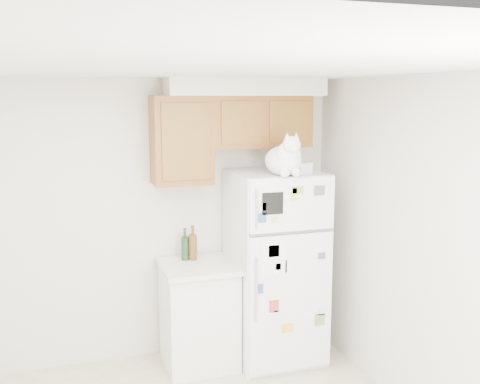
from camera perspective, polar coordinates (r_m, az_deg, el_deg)
name	(u,v)px	position (r m, az deg, el deg)	size (l,w,h in m)	color
room_shell	(175,215)	(3.25, -6.58, -2.29)	(3.84, 4.04, 2.52)	beige
refrigerator	(275,266)	(5.04, 3.62, -7.54)	(0.76, 0.78, 1.70)	white
base_counter	(199,314)	(5.04, -4.23, -12.23)	(0.64, 0.64, 0.92)	white
cat	(285,159)	(4.63, 4.62, 3.37)	(0.36, 0.52, 0.37)	white
storage_box_back	(289,165)	(4.92, 5.00, 2.72)	(0.18, 0.13, 0.10)	white
storage_box_front	(302,168)	(4.78, 6.32, 2.44)	(0.15, 0.11, 0.09)	white
bottle_green	(185,244)	(4.97, -5.62, -5.29)	(0.07, 0.07, 0.29)	#19381E
bottle_amber	(193,243)	(4.96, -4.82, -5.15)	(0.07, 0.07, 0.31)	#593814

